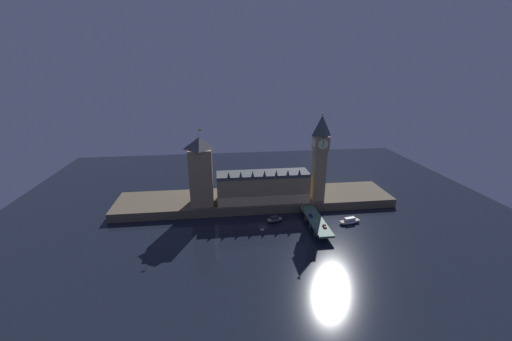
# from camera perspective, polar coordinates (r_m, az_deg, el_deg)

# --- Properties ---
(ground_plane) EXTENTS (400.00, 400.00, 0.00)m
(ground_plane) POSITION_cam_1_polar(r_m,az_deg,el_deg) (223.76, 1.16, -10.12)
(ground_plane) COLOR black
(embankment) EXTENTS (220.00, 42.00, 6.73)m
(embankment) POSITION_cam_1_polar(r_m,az_deg,el_deg) (256.99, -0.07, -5.33)
(embankment) COLOR brown
(embankment) RESTS_ON ground_plane
(parliament_hall) EXTENTS (70.66, 19.56, 27.34)m
(parliament_hall) POSITION_cam_1_polar(r_m,az_deg,el_deg) (243.73, 1.25, -2.94)
(parliament_hall) COLOR #9E845B
(parliament_hall) RESTS_ON embankment
(clock_tower) EXTENTS (10.99, 11.10, 68.21)m
(clock_tower) POSITION_cam_1_polar(r_m,az_deg,el_deg) (241.77, 11.55, 2.68)
(clock_tower) COLOR #9E845B
(clock_tower) RESTS_ON embankment
(victoria_tower) EXTENTS (17.11, 17.11, 57.88)m
(victoria_tower) POSITION_cam_1_polar(r_m,az_deg,el_deg) (236.64, -9.99, -0.11)
(victoria_tower) COLOR #9E845B
(victoria_tower) RESTS_ON embankment
(bridge) EXTENTS (10.42, 46.00, 5.55)m
(bridge) POSITION_cam_1_polar(r_m,az_deg,el_deg) (225.46, 10.85, -9.13)
(bridge) COLOR #4C7560
(bridge) RESTS_ON ground_plane
(car_northbound_lead) EXTENTS (2.07, 4.48, 1.45)m
(car_northbound_lead) POSITION_cam_1_polar(r_m,az_deg,el_deg) (228.24, 9.93, -8.05)
(car_northbound_lead) COLOR navy
(car_northbound_lead) RESTS_ON bridge
(car_southbound_lead) EXTENTS (1.98, 4.10, 1.56)m
(car_southbound_lead) POSITION_cam_1_polar(r_m,az_deg,el_deg) (215.93, 12.36, -9.83)
(car_southbound_lead) COLOR red
(car_southbound_lead) RESTS_ON bridge
(pedestrian_near_rail) EXTENTS (0.38, 0.38, 1.78)m
(pedestrian_near_rail) POSITION_cam_1_polar(r_m,az_deg,el_deg) (211.21, 10.84, -10.33)
(pedestrian_near_rail) COLOR black
(pedestrian_near_rail) RESTS_ON bridge
(street_lamp_near) EXTENTS (1.34, 0.60, 6.75)m
(street_lamp_near) POSITION_cam_1_polar(r_m,az_deg,el_deg) (208.96, 10.85, -9.65)
(street_lamp_near) COLOR #2D3333
(street_lamp_near) RESTS_ON bridge
(street_lamp_far) EXTENTS (1.34, 0.60, 6.39)m
(street_lamp_far) POSITION_cam_1_polar(r_m,az_deg,el_deg) (234.22, 8.68, -6.37)
(street_lamp_far) COLOR #2D3333
(street_lamp_far) RESTS_ON bridge
(boat_upstream) EXTENTS (12.76, 7.46, 4.32)m
(boat_upstream) POSITION_cam_1_polar(r_m,az_deg,el_deg) (229.42, 3.40, -8.94)
(boat_upstream) COLOR #28282D
(boat_upstream) RESTS_ON ground_plane
(boat_downstream) EXTENTS (17.41, 7.82, 4.48)m
(boat_downstream) POSITION_cam_1_polar(r_m,az_deg,el_deg) (236.66, 16.66, -8.83)
(boat_downstream) COLOR white
(boat_downstream) RESTS_ON ground_plane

